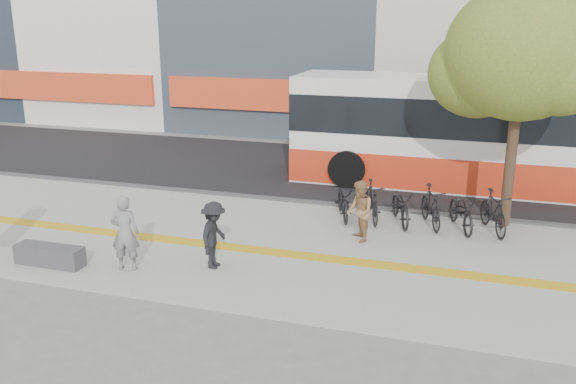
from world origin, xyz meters
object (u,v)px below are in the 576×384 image
(pedestrian_dark, at_px, (214,235))
(bench, at_px, (50,255))
(street_tree, at_px, (521,55))
(pedestrian_tan, at_px, (360,211))
(seated_woman, at_px, (125,233))
(bus, at_px, (498,138))

(pedestrian_dark, bearing_deg, bench, 104.27)
(street_tree, distance_m, pedestrian_tan, 5.61)
(street_tree, xyz_separation_m, pedestrian_tan, (-3.46, -2.45, -3.67))
(bench, xyz_separation_m, seated_woman, (1.79, 0.30, 0.63))
(bus, xyz_separation_m, pedestrian_tan, (-3.24, -6.13, -0.86))
(bench, distance_m, pedestrian_tan, 7.28)
(street_tree, distance_m, bus, 4.64)
(bench, height_order, pedestrian_tan, pedestrian_tan)
(pedestrian_tan, bearing_deg, seated_woman, -81.68)
(bus, relative_size, pedestrian_tan, 8.60)
(pedestrian_tan, bearing_deg, street_tree, 97.79)
(bench, height_order, pedestrian_dark, pedestrian_dark)
(pedestrian_tan, bearing_deg, pedestrian_dark, -74.15)
(bench, xyz_separation_m, street_tree, (9.78, 6.02, 4.21))
(street_tree, bearing_deg, bus, 93.43)
(seated_woman, bearing_deg, pedestrian_tan, -159.89)
(pedestrian_tan, bearing_deg, bench, -88.01)
(street_tree, relative_size, seated_woman, 3.70)
(street_tree, distance_m, pedestrian_dark, 8.79)
(bench, relative_size, bus, 0.12)
(bench, height_order, bus, bus)
(bench, distance_m, bus, 13.69)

